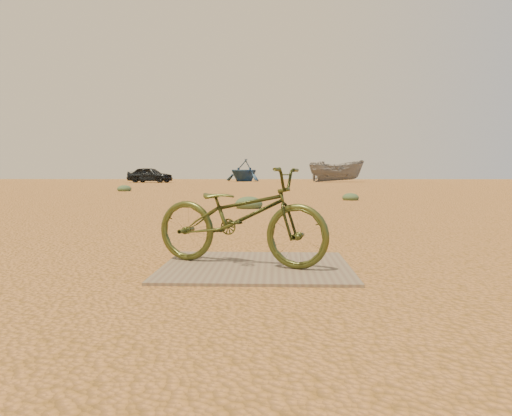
{
  "coord_description": "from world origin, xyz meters",
  "views": [
    {
      "loc": [
        0.22,
        -4.1,
        0.76
      ],
      "look_at": [
        0.07,
        -0.16,
        0.48
      ],
      "focal_mm": 35.0,
      "sensor_mm": 36.0,
      "label": 1
    }
  ],
  "objects_px": {
    "bicycle": "(240,216)",
    "car": "(150,175)",
    "boat_mid_right": "(337,171)",
    "plywood_board": "(256,267)",
    "boat_far_left": "(244,170)"
  },
  "relations": [
    {
      "from": "bicycle",
      "to": "car",
      "type": "bearing_deg",
      "value": 36.17
    },
    {
      "from": "car",
      "to": "boat_mid_right",
      "type": "relative_size",
      "value": 0.76
    },
    {
      "from": "car",
      "to": "boat_mid_right",
      "type": "distance_m",
      "value": 15.74
    },
    {
      "from": "car",
      "to": "boat_mid_right",
      "type": "height_order",
      "value": "boat_mid_right"
    },
    {
      "from": "plywood_board",
      "to": "boat_far_left",
      "type": "relative_size",
      "value": 0.37
    },
    {
      "from": "bicycle",
      "to": "boat_far_left",
      "type": "bearing_deg",
      "value": 24.4
    },
    {
      "from": "plywood_board",
      "to": "bicycle",
      "type": "xyz_separation_m",
      "value": [
        -0.13,
        0.04,
        0.4
      ]
    },
    {
      "from": "plywood_board",
      "to": "boat_far_left",
      "type": "distance_m",
      "value": 42.19
    },
    {
      "from": "plywood_board",
      "to": "car",
      "type": "xyz_separation_m",
      "value": [
        -9.96,
        36.15,
        0.61
      ]
    },
    {
      "from": "bicycle",
      "to": "car",
      "type": "distance_m",
      "value": 37.43
    },
    {
      "from": "car",
      "to": "boat_far_left",
      "type": "relative_size",
      "value": 0.92
    },
    {
      "from": "boat_mid_right",
      "to": "boat_far_left",
      "type": "bearing_deg",
      "value": 62.5
    },
    {
      "from": "plywood_board",
      "to": "boat_far_left",
      "type": "bearing_deg",
      "value": 93.64
    },
    {
      "from": "boat_mid_right",
      "to": "plywood_board",
      "type": "bearing_deg",
      "value": 163.91
    },
    {
      "from": "car",
      "to": "boat_mid_right",
      "type": "bearing_deg",
      "value": -64.94
    }
  ]
}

